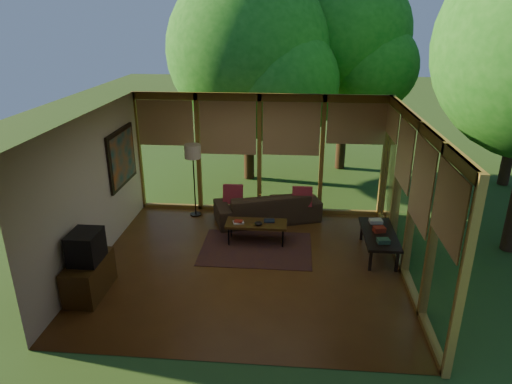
# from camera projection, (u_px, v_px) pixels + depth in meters

# --- Properties ---
(floor) EXTENTS (5.50, 5.50, 0.00)m
(floor) POSITION_uv_depth(u_px,v_px,m) (248.00, 265.00, 8.28)
(floor) COLOR brown
(floor) RESTS_ON ground
(ceiling) EXTENTS (5.50, 5.50, 0.00)m
(ceiling) POSITION_uv_depth(u_px,v_px,m) (247.00, 118.00, 7.30)
(ceiling) COLOR white
(ceiling) RESTS_ON ground
(wall_left) EXTENTS (0.04, 5.00, 2.70)m
(wall_left) POSITION_uv_depth(u_px,v_px,m) (93.00, 191.00, 8.02)
(wall_left) COLOR silver
(wall_left) RESTS_ON ground
(wall_front) EXTENTS (5.50, 0.04, 2.70)m
(wall_front) POSITION_uv_depth(u_px,v_px,m) (226.00, 273.00, 5.47)
(wall_front) COLOR silver
(wall_front) RESTS_ON ground
(window_wall_back) EXTENTS (5.50, 0.12, 2.70)m
(window_wall_back) POSITION_uv_depth(u_px,v_px,m) (259.00, 155.00, 10.12)
(window_wall_back) COLOR olive
(window_wall_back) RESTS_ON ground
(window_wall_right) EXTENTS (0.12, 5.00, 2.70)m
(window_wall_right) POSITION_uv_depth(u_px,v_px,m) (412.00, 202.00, 7.57)
(window_wall_right) COLOR olive
(window_wall_right) RESTS_ON ground
(tree_nw) EXTENTS (4.16, 4.16, 5.47)m
(tree_nw) POSITION_uv_depth(u_px,v_px,m) (249.00, 51.00, 11.56)
(tree_nw) COLOR #352113
(tree_nw) RESTS_ON ground
(tree_ne) EXTENTS (3.33, 3.33, 5.45)m
(tree_ne) POSITION_uv_depth(u_px,v_px,m) (348.00, 34.00, 12.28)
(tree_ne) COLOR #352113
(tree_ne) RESTS_ON ground
(rug) EXTENTS (2.13, 1.51, 0.01)m
(rug) POSITION_uv_depth(u_px,v_px,m) (256.00, 249.00, 8.86)
(rug) COLOR brown
(rug) RESTS_ON floor
(sofa) EXTENTS (2.42, 1.57, 0.66)m
(sofa) POSITION_uv_depth(u_px,v_px,m) (267.00, 206.00, 10.00)
(sofa) COLOR #3D2D1E
(sofa) RESTS_ON floor
(pillow_left) EXTENTS (0.43, 0.23, 0.45)m
(pillow_left) POSITION_uv_depth(u_px,v_px,m) (233.00, 195.00, 9.92)
(pillow_left) COLOR maroon
(pillow_left) RESTS_ON sofa
(pillow_right) EXTENTS (0.43, 0.23, 0.45)m
(pillow_right) POSITION_uv_depth(u_px,v_px,m) (302.00, 197.00, 9.80)
(pillow_right) COLOR maroon
(pillow_right) RESTS_ON sofa
(ct_book_lower) EXTENTS (0.25, 0.22, 0.03)m
(ct_book_lower) POSITION_uv_depth(u_px,v_px,m) (238.00, 222.00, 8.96)
(ct_book_lower) COLOR beige
(ct_book_lower) RESTS_ON coffee_table
(ct_book_upper) EXTENTS (0.17, 0.14, 0.03)m
(ct_book_upper) POSITION_uv_depth(u_px,v_px,m) (238.00, 221.00, 8.95)
(ct_book_upper) COLOR maroon
(ct_book_upper) RESTS_ON coffee_table
(ct_book_side) EXTENTS (0.22, 0.17, 0.03)m
(ct_book_side) POSITION_uv_depth(u_px,v_px,m) (269.00, 221.00, 9.03)
(ct_book_side) COLOR #151E30
(ct_book_side) RESTS_ON coffee_table
(ct_bowl) EXTENTS (0.16, 0.16, 0.07)m
(ct_bowl) POSITION_uv_depth(u_px,v_px,m) (258.00, 223.00, 8.87)
(ct_bowl) COLOR black
(ct_bowl) RESTS_ON coffee_table
(media_cabinet) EXTENTS (0.50, 1.00, 0.60)m
(media_cabinet) POSITION_uv_depth(u_px,v_px,m) (89.00, 277.00, 7.36)
(media_cabinet) COLOR #4C3314
(media_cabinet) RESTS_ON floor
(television) EXTENTS (0.45, 0.55, 0.50)m
(television) POSITION_uv_depth(u_px,v_px,m) (86.00, 247.00, 7.15)
(television) COLOR black
(television) RESTS_ON media_cabinet
(console_book_a) EXTENTS (0.23, 0.18, 0.08)m
(console_book_a) POSITION_uv_depth(u_px,v_px,m) (383.00, 241.00, 8.11)
(console_book_a) COLOR #2F5342
(console_book_a) RESTS_ON side_console
(console_book_b) EXTENTS (0.24, 0.20, 0.10)m
(console_book_b) POSITION_uv_depth(u_px,v_px,m) (379.00, 229.00, 8.52)
(console_book_b) COLOR maroon
(console_book_b) RESTS_ON side_console
(console_book_c) EXTENTS (0.26, 0.20, 0.07)m
(console_book_c) POSITION_uv_depth(u_px,v_px,m) (376.00, 221.00, 8.90)
(console_book_c) COLOR beige
(console_book_c) RESTS_ON side_console
(floor_lamp) EXTENTS (0.36, 0.36, 1.65)m
(floor_lamp) POSITION_uv_depth(u_px,v_px,m) (193.00, 156.00, 9.86)
(floor_lamp) COLOR black
(floor_lamp) RESTS_ON floor
(coffee_table) EXTENTS (1.20, 0.50, 0.43)m
(coffee_table) POSITION_uv_depth(u_px,v_px,m) (256.00, 224.00, 8.99)
(coffee_table) COLOR #4C3314
(coffee_table) RESTS_ON floor
(side_console) EXTENTS (0.60, 1.40, 0.46)m
(side_console) POSITION_uv_depth(u_px,v_px,m) (379.00, 235.00, 8.51)
(side_console) COLOR black
(side_console) RESTS_ON floor
(wall_painting) EXTENTS (0.06, 1.35, 1.15)m
(wall_painting) POSITION_uv_depth(u_px,v_px,m) (122.00, 157.00, 9.24)
(wall_painting) COLOR black
(wall_painting) RESTS_ON wall_left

